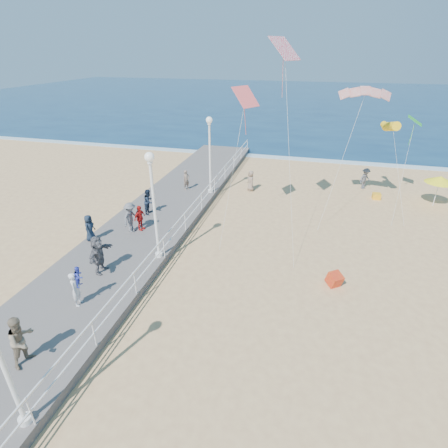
% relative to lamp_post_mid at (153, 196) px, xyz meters
% --- Properties ---
extents(ground, '(160.00, 160.00, 0.00)m').
position_rel_lamp_post_mid_xyz_m(ground, '(5.35, 0.00, -3.66)').
color(ground, '#DEB274').
rests_on(ground, ground).
extents(ocean, '(160.00, 90.00, 0.05)m').
position_rel_lamp_post_mid_xyz_m(ocean, '(5.35, 65.00, -3.65)').
color(ocean, '#0C2B4C').
rests_on(ocean, ground).
extents(surf_line, '(160.00, 1.20, 0.04)m').
position_rel_lamp_post_mid_xyz_m(surf_line, '(5.35, 20.50, -3.63)').
color(surf_line, white).
rests_on(surf_line, ground).
extents(boardwalk, '(5.00, 44.00, 0.40)m').
position_rel_lamp_post_mid_xyz_m(boardwalk, '(-2.15, 0.00, -3.46)').
color(boardwalk, slate).
rests_on(boardwalk, ground).
extents(railing, '(0.05, 42.00, 0.55)m').
position_rel_lamp_post_mid_xyz_m(railing, '(0.30, 0.00, -2.41)').
color(railing, white).
rests_on(railing, boardwalk).
extents(lamp_post_mid, '(0.44, 0.44, 5.32)m').
position_rel_lamp_post_mid_xyz_m(lamp_post_mid, '(0.00, 0.00, 0.00)').
color(lamp_post_mid, white).
rests_on(lamp_post_mid, boardwalk).
extents(lamp_post_far, '(0.44, 0.44, 5.32)m').
position_rel_lamp_post_mid_xyz_m(lamp_post_far, '(0.00, 9.00, 0.00)').
color(lamp_post_far, white).
rests_on(lamp_post_far, boardwalk).
extents(woman_holding_toddler, '(0.49, 0.62, 1.50)m').
position_rel_lamp_post_mid_xyz_m(woman_holding_toddler, '(-1.64, -4.22, -2.51)').
color(woman_holding_toddler, silver).
rests_on(woman_holding_toddler, boardwalk).
extents(toddler_held, '(0.44, 0.51, 0.89)m').
position_rel_lamp_post_mid_xyz_m(toddler_held, '(-1.49, -4.07, -1.96)').
color(toddler_held, blue).
rests_on(toddler_held, boardwalk).
extents(spectator_1, '(0.81, 0.98, 1.84)m').
position_rel_lamp_post_mid_xyz_m(spectator_1, '(-1.50, -7.19, -2.34)').
color(spectator_1, '#84735B').
rests_on(spectator_1, boardwalk).
extents(spectator_2, '(0.82, 1.22, 1.75)m').
position_rel_lamp_post_mid_xyz_m(spectator_2, '(-2.59, 2.09, -2.39)').
color(spectator_2, '#5D5E62').
rests_on(spectator_2, boardwalk).
extents(spectator_3, '(0.54, 0.93, 1.50)m').
position_rel_lamp_post_mid_xyz_m(spectator_3, '(-2.19, 2.39, -2.51)').
color(spectator_3, red).
rests_on(spectator_3, boardwalk).
extents(spectator_4, '(0.52, 0.75, 1.47)m').
position_rel_lamp_post_mid_xyz_m(spectator_4, '(-4.25, 0.60, -2.52)').
color(spectator_4, '#182435').
rests_on(spectator_4, boardwalk).
extents(spectator_5, '(0.57, 1.73, 1.86)m').
position_rel_lamp_post_mid_xyz_m(spectator_5, '(-2.05, -1.92, -2.33)').
color(spectator_5, '#58575C').
rests_on(spectator_5, boardwalk).
extents(spectator_6, '(0.58, 0.63, 1.45)m').
position_rel_lamp_post_mid_xyz_m(spectator_6, '(-1.86, 9.09, -2.54)').
color(spectator_6, '#7E6857').
rests_on(spectator_6, boardwalk).
extents(spectator_7, '(0.64, 0.80, 1.59)m').
position_rel_lamp_post_mid_xyz_m(spectator_7, '(-2.69, 4.59, -2.47)').
color(spectator_7, '#172233').
rests_on(spectator_7, boardwalk).
extents(beach_walker_a, '(1.16, 1.17, 1.62)m').
position_rel_lamp_post_mid_xyz_m(beach_walker_a, '(10.95, 13.70, -2.85)').
color(beach_walker_a, '#58585D').
rests_on(beach_walker_a, ground).
extents(beach_walker_c, '(0.83, 0.91, 1.57)m').
position_rel_lamp_post_mid_xyz_m(beach_walker_c, '(2.56, 11.07, -2.88)').
color(beach_walker_c, '#87705D').
rests_on(beach_walker_c, ground).
extents(box_kite, '(0.87, 0.90, 0.74)m').
position_rel_lamp_post_mid_xyz_m(box_kite, '(8.51, 0.25, -3.36)').
color(box_kite, red).
rests_on(box_kite, ground).
extents(beach_umbrella, '(1.90, 1.90, 2.14)m').
position_rel_lamp_post_mid_xyz_m(beach_umbrella, '(15.30, 11.44, -1.75)').
color(beach_umbrella, white).
rests_on(beach_umbrella, ground).
extents(beach_chair_left, '(0.55, 0.55, 0.40)m').
position_rel_lamp_post_mid_xyz_m(beach_chair_left, '(11.66, 11.78, -3.46)').
color(beach_chair_left, '#FFAC1A').
rests_on(beach_chair_left, ground).
extents(kite_parafoil, '(2.87, 0.94, 0.65)m').
position_rel_lamp_post_mid_xyz_m(kite_parafoil, '(9.34, 8.64, 3.95)').
color(kite_parafoil, red).
extents(kite_windsock, '(1.06, 2.99, 1.15)m').
position_rel_lamp_post_mid_xyz_m(kite_windsock, '(11.43, 10.60, 1.69)').
color(kite_windsock, yellow).
extents(kite_diamond_pink, '(1.45, 1.62, 1.02)m').
position_rel_lamp_post_mid_xyz_m(kite_diamond_pink, '(3.09, 5.63, 3.78)').
color(kite_diamond_pink, '#FF5E5D').
extents(kite_diamond_green, '(1.10, 1.20, 0.54)m').
position_rel_lamp_post_mid_xyz_m(kite_diamond_green, '(12.98, 11.76, 1.93)').
color(kite_diamond_green, green).
extents(kite_diamond_redwhite, '(1.60, 1.80, 1.06)m').
position_rel_lamp_post_mid_xyz_m(kite_diamond_redwhite, '(4.99, 5.41, 6.08)').
color(kite_diamond_redwhite, red).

